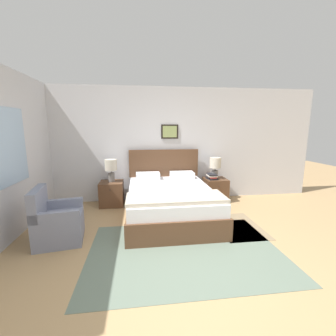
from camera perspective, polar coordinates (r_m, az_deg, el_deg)
name	(u,v)px	position (r m, az deg, el deg)	size (l,w,h in m)	color
ground_plane	(188,272)	(2.96, 5.12, -24.90)	(16.00, 16.00, 0.00)	tan
wall_back	(163,145)	(5.25, -1.38, 5.94)	(7.34, 0.09, 2.60)	silver
wall_left	(13,153)	(4.25, -34.73, 3.07)	(0.08, 5.22, 2.60)	silver
area_rug_main	(185,251)	(3.35, 4.31, -20.23)	(2.65, 1.84, 0.01)	slate
area_rug_bedside	(238,226)	(4.23, 17.30, -13.88)	(0.74, 1.11, 0.01)	#897556
bed	(170,201)	(4.34, 0.49, -8.35)	(1.60, 2.15, 1.20)	brown
armchair	(57,222)	(3.86, -26.38, -12.29)	(0.74, 0.77, 0.83)	gray
nightstand_near_window	(112,193)	(5.13, -14.09, -6.27)	(0.50, 0.51, 0.53)	brown
nightstand_by_door	(215,190)	(5.39, 11.91, -5.39)	(0.50, 0.51, 0.53)	brown
table_lamp_near_window	(111,167)	(5.01, -14.27, 0.21)	(0.26, 0.26, 0.49)	slate
table_lamp_by_door	(215,165)	(5.27, 11.91, 0.79)	(0.26, 0.26, 0.49)	slate
book_thick_bottom	(212,178)	(5.24, 11.04, -2.58)	(0.24, 0.27, 0.04)	#232328
book_hardcover_middle	(212,177)	(5.23, 11.06, -2.20)	(0.15, 0.26, 0.03)	#B7332D
book_novel_upper	(212,176)	(5.22, 11.07, -1.89)	(0.21, 0.27, 0.03)	silver
book_slim_near_top	(212,174)	(5.22, 11.08, -1.57)	(0.19, 0.28, 0.03)	#232328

